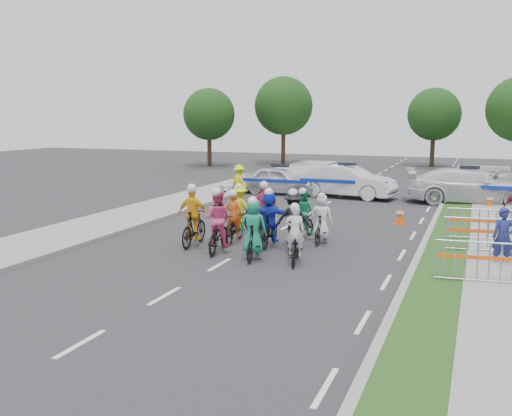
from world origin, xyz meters
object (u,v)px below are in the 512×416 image
at_px(rider_0, 295,243).
at_px(barrier_0, 477,264).
at_px(barrier_2, 479,226).
at_px(spectator_0, 504,237).
at_px(rider_7, 322,223).
at_px(rider_5, 269,222).
at_px(tree_4, 434,114).
at_px(tree_3, 284,106).
at_px(rider_2, 218,228).
at_px(barrier_1, 478,236).
at_px(tree_0, 209,114).
at_px(police_car_0, 280,180).
at_px(rider_10, 240,213).
at_px(rider_9, 265,214).
at_px(parked_bike, 226,190).
at_px(police_car_2, 469,186).
at_px(rider_3, 194,222).
at_px(cone_1, 490,201).
at_px(police_car_1, 347,181).
at_px(rider_1, 254,235).
at_px(cone_0, 400,215).
at_px(rider_4, 293,226).
at_px(rider_8, 303,220).
at_px(marshal_hiviz, 239,181).
at_px(rider_6, 234,225).

distance_m(rider_0, barrier_0, 4.83).
bearing_deg(barrier_2, rider_0, -135.49).
bearing_deg(spectator_0, rider_7, 163.33).
relative_size(rider_5, tree_4, 0.30).
bearing_deg(tree_3, rider_2, -74.84).
distance_m(barrier_1, tree_0, 31.96).
bearing_deg(rider_7, police_car_0, -64.56).
relative_size(rider_10, barrier_0, 0.90).
xyz_separation_m(rider_9, parked_bike, (-4.82, 7.42, -0.29)).
xyz_separation_m(spectator_0, tree_4, (-4.34, 31.28, 3.36)).
distance_m(rider_7, rider_9, 2.22).
relative_size(police_car_0, tree_4, 0.67).
distance_m(rider_9, barrier_0, 7.87).
height_order(police_car_0, parked_bike, police_car_0).
relative_size(police_car_0, police_car_2, 0.74).
distance_m(rider_3, rider_9, 2.82).
distance_m(rider_2, cone_1, 14.17).
distance_m(rider_10, tree_0, 27.09).
distance_m(rider_9, parked_bike, 8.85).
height_order(rider_9, police_car_1, rider_9).
xyz_separation_m(rider_2, spectator_0, (8.05, 1.30, 0.09)).
xyz_separation_m(rider_1, cone_0, (3.23, 7.03, -0.38)).
height_order(rider_4, spectator_0, rider_4).
relative_size(rider_4, barrier_2, 0.99).
distance_m(rider_8, parked_bike, 9.70).
height_order(rider_0, rider_10, rider_10).
height_order(barrier_0, cone_0, barrier_0).
xyz_separation_m(marshal_hiviz, barrier_0, (11.41, -11.97, -0.27)).
distance_m(police_car_2, barrier_1, 10.59).
xyz_separation_m(rider_0, rider_3, (-3.66, 0.84, 0.19)).
height_order(rider_0, police_car_1, rider_0).
xyz_separation_m(rider_1, rider_3, (-2.41, 0.90, 0.05)).
bearing_deg(spectator_0, rider_4, 175.49).
height_order(rider_5, rider_8, rider_5).
height_order(police_car_0, barrier_1, police_car_0).
bearing_deg(police_car_1, spectator_0, -140.16).
bearing_deg(parked_bike, cone_1, -73.90).
relative_size(rider_2, marshal_hiviz, 1.24).
xyz_separation_m(rider_5, rider_7, (1.41, 1.10, -0.14)).
relative_size(rider_4, rider_5, 1.04).
distance_m(rider_0, rider_7, 2.74).
bearing_deg(rider_3, barrier_2, -160.39).
bearing_deg(rider_7, tree_4, -92.23).
bearing_deg(rider_7, tree_3, -69.07).
height_order(rider_6, rider_8, rider_8).
xyz_separation_m(rider_4, rider_6, (-2.13, 0.29, -0.16)).
height_order(rider_0, marshal_hiviz, rider_0).
xyz_separation_m(tree_3, tree_4, (12.00, 2.00, -0.70)).
height_order(police_car_0, police_car_2, police_car_2).
relative_size(barrier_0, cone_1, 2.86).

